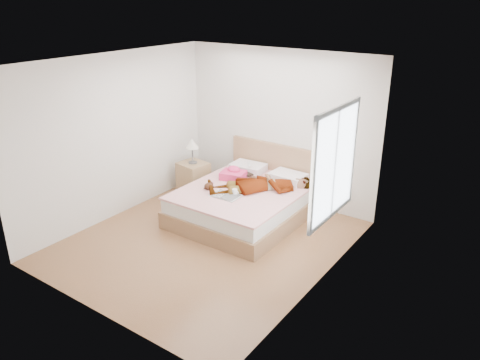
{
  "coord_description": "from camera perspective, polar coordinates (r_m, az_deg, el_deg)",
  "views": [
    {
      "loc": [
        3.87,
        -4.69,
        3.41
      ],
      "look_at": [
        0.0,
        0.85,
        0.7
      ],
      "focal_mm": 35.0,
      "sensor_mm": 36.0,
      "label": 1
    }
  ],
  "objects": [
    {
      "name": "bed",
      "position": [
        7.59,
        0.8,
        -2.55
      ],
      "size": [
        1.8,
        2.08,
        1.0
      ],
      "color": "brown",
      "rests_on": "ground"
    },
    {
      "name": "magazine",
      "position": [
        7.18,
        -1.8,
        -1.9
      ],
      "size": [
        0.46,
        0.31,
        0.03
      ],
      "color": "silver",
      "rests_on": "bed"
    },
    {
      "name": "hair",
      "position": [
        8.08,
        0.89,
        1.11
      ],
      "size": [
        0.52,
        0.59,
        0.08
      ],
      "primitive_type": "ellipsoid",
      "rotation": [
        0.0,
        0.0,
        0.23
      ],
      "color": "black",
      "rests_on": "bed"
    },
    {
      "name": "phone",
      "position": [
        7.95,
        1.12,
        1.97
      ],
      "size": [
        0.1,
        0.11,
        0.06
      ],
      "primitive_type": "cube",
      "rotation": [
        0.44,
        0.0,
        0.75
      ],
      "color": "silver",
      "rests_on": "bed"
    },
    {
      "name": "room_shell",
      "position": [
        5.74,
        11.46,
        1.95
      ],
      "size": [
        4.0,
        4.0,
        4.0
      ],
      "color": "white",
      "rests_on": "ground"
    },
    {
      "name": "towel",
      "position": [
        7.82,
        -0.82,
        0.76
      ],
      "size": [
        0.46,
        0.4,
        0.21
      ],
      "color": "#DF3C5E",
      "rests_on": "bed"
    },
    {
      "name": "plush_toy",
      "position": [
        7.42,
        -3.82,
        -0.71
      ],
      "size": [
        0.16,
        0.21,
        0.11
      ],
      "color": "black",
      "rests_on": "bed"
    },
    {
      "name": "nightstand",
      "position": [
        8.45,
        -5.71,
        0.5
      ],
      "size": [
        0.55,
        0.5,
        1.05
      ],
      "color": "brown",
      "rests_on": "ground"
    },
    {
      "name": "coffee_mug",
      "position": [
        7.2,
        -0.63,
        -1.47
      ],
      "size": [
        0.12,
        0.09,
        0.09
      ],
      "color": "white",
      "rests_on": "bed"
    },
    {
      "name": "ground",
      "position": [
        6.97,
        -4.04,
        -7.49
      ],
      "size": [
        4.0,
        4.0,
        0.0
      ],
      "primitive_type": "plane",
      "color": "#54331A",
      "rests_on": "ground"
    },
    {
      "name": "woman",
      "position": [
        7.41,
        2.59,
        -0.23
      ],
      "size": [
        1.67,
        1.62,
        0.23
      ],
      "primitive_type": "imported",
      "rotation": [
        0.0,
        0.0,
        -0.82
      ],
      "color": "white",
      "rests_on": "bed"
    }
  ]
}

